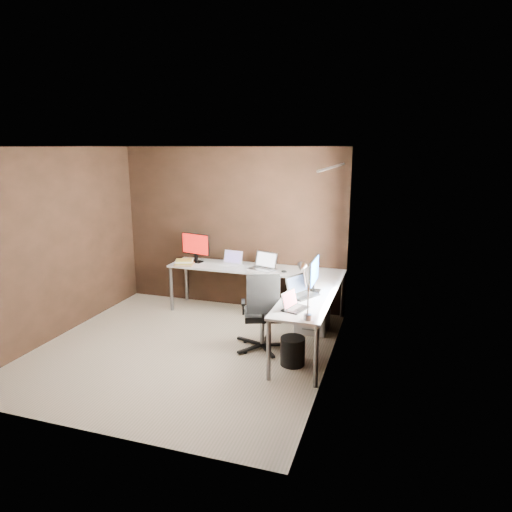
{
  "coord_description": "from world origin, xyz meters",
  "views": [
    {
      "loc": [
        2.49,
        -4.8,
        2.51
      ],
      "look_at": [
        0.66,
        0.95,
        1.05
      ],
      "focal_mm": 32.0,
      "sensor_mm": 36.0,
      "label": 1
    }
  ],
  "objects_px": {
    "book_stack": "(184,263)",
    "office_chair": "(262,327)",
    "monitor_left": "(196,246)",
    "laptop_black_big": "(301,291)",
    "desk_lamp": "(304,283)",
    "drawer_pedestal": "(313,309)",
    "monitor_right": "(314,273)",
    "laptop_silver": "(264,265)",
    "laptop_white": "(232,262)",
    "wastebasket": "(293,351)",
    "laptop_black_small": "(293,305)"
  },
  "relations": [
    {
      "from": "laptop_silver",
      "to": "desk_lamp",
      "type": "xyz_separation_m",
      "value": [
        0.96,
        -1.75,
        0.32
      ]
    },
    {
      "from": "laptop_silver",
      "to": "office_chair",
      "type": "xyz_separation_m",
      "value": [
        0.33,
        -1.13,
        -0.48
      ]
    },
    {
      "from": "monitor_left",
      "to": "monitor_right",
      "type": "distance_m",
      "value": 2.26
    },
    {
      "from": "wastebasket",
      "to": "monitor_right",
      "type": "bearing_deg",
      "value": 78.07
    },
    {
      "from": "monitor_left",
      "to": "laptop_silver",
      "type": "height_order",
      "value": "monitor_left"
    },
    {
      "from": "monitor_right",
      "to": "book_stack",
      "type": "bearing_deg",
      "value": 71.39
    },
    {
      "from": "drawer_pedestal",
      "to": "monitor_left",
      "type": "distance_m",
      "value": 2.11
    },
    {
      "from": "monitor_right",
      "to": "wastebasket",
      "type": "relative_size",
      "value": 1.59
    },
    {
      "from": "laptop_black_big",
      "to": "wastebasket",
      "type": "xyz_separation_m",
      "value": [
        0.0,
        -0.39,
        -0.62
      ]
    },
    {
      "from": "laptop_white",
      "to": "wastebasket",
      "type": "height_order",
      "value": "laptop_white"
    },
    {
      "from": "book_stack",
      "to": "office_chair",
      "type": "bearing_deg",
      "value": -32.16
    },
    {
      "from": "laptop_black_big",
      "to": "desk_lamp",
      "type": "height_order",
      "value": "desk_lamp"
    },
    {
      "from": "desk_lamp",
      "to": "office_chair",
      "type": "xyz_separation_m",
      "value": [
        -0.63,
        0.61,
        -0.81
      ]
    },
    {
      "from": "laptop_white",
      "to": "office_chair",
      "type": "xyz_separation_m",
      "value": [
        0.87,
        -1.24,
        -0.48
      ]
    },
    {
      "from": "monitor_right",
      "to": "laptop_silver",
      "type": "xyz_separation_m",
      "value": [
        -0.91,
        0.86,
        -0.2
      ]
    },
    {
      "from": "laptop_white",
      "to": "book_stack",
      "type": "xyz_separation_m",
      "value": [
        -0.68,
        -0.26,
        -0.0
      ]
    },
    {
      "from": "laptop_white",
      "to": "office_chair",
      "type": "bearing_deg",
      "value": -49.0
    },
    {
      "from": "drawer_pedestal",
      "to": "monitor_left",
      "type": "height_order",
      "value": "monitor_left"
    },
    {
      "from": "drawer_pedestal",
      "to": "laptop_silver",
      "type": "distance_m",
      "value": 0.99
    },
    {
      "from": "monitor_right",
      "to": "laptop_white",
      "type": "height_order",
      "value": "monitor_right"
    },
    {
      "from": "laptop_white",
      "to": "office_chair",
      "type": "height_order",
      "value": "office_chair"
    },
    {
      "from": "drawer_pedestal",
      "to": "monitor_right",
      "type": "xyz_separation_m",
      "value": [
        0.1,
        -0.55,
        0.68
      ]
    },
    {
      "from": "drawer_pedestal",
      "to": "monitor_right",
      "type": "height_order",
      "value": "monitor_right"
    },
    {
      "from": "monitor_left",
      "to": "laptop_black_small",
      "type": "distance_m",
      "value": 2.55
    },
    {
      "from": "laptop_silver",
      "to": "desk_lamp",
      "type": "height_order",
      "value": "desk_lamp"
    },
    {
      "from": "drawer_pedestal",
      "to": "monitor_right",
      "type": "bearing_deg",
      "value": -79.92
    },
    {
      "from": "monitor_left",
      "to": "laptop_black_big",
      "type": "relative_size",
      "value": 1.15
    },
    {
      "from": "monitor_right",
      "to": "laptop_black_small",
      "type": "height_order",
      "value": "monitor_right"
    },
    {
      "from": "laptop_black_big",
      "to": "laptop_silver",
      "type": "bearing_deg",
      "value": 65.51
    },
    {
      "from": "laptop_black_big",
      "to": "book_stack",
      "type": "distance_m",
      "value": 2.19
    },
    {
      "from": "monitor_right",
      "to": "laptop_white",
      "type": "distance_m",
      "value": 1.75
    },
    {
      "from": "monitor_left",
      "to": "laptop_silver",
      "type": "xyz_separation_m",
      "value": [
        1.14,
        -0.09,
        -0.2
      ]
    },
    {
      "from": "monitor_left",
      "to": "laptop_silver",
      "type": "distance_m",
      "value": 1.16
    },
    {
      "from": "drawer_pedestal",
      "to": "laptop_black_big",
      "type": "distance_m",
      "value": 0.88
    },
    {
      "from": "laptop_black_small",
      "to": "desk_lamp",
      "type": "height_order",
      "value": "desk_lamp"
    },
    {
      "from": "book_stack",
      "to": "desk_lamp",
      "type": "distance_m",
      "value": 2.72
    },
    {
      "from": "book_stack",
      "to": "drawer_pedestal",
      "type": "bearing_deg",
      "value": -4.31
    },
    {
      "from": "laptop_black_small",
      "to": "office_chair",
      "type": "bearing_deg",
      "value": 66.6
    },
    {
      "from": "laptop_white",
      "to": "laptop_black_small",
      "type": "relative_size",
      "value": 0.95
    },
    {
      "from": "monitor_left",
      "to": "laptop_black_big",
      "type": "bearing_deg",
      "value": -17.03
    },
    {
      "from": "monitor_left",
      "to": "book_stack",
      "type": "height_order",
      "value": "monitor_left"
    },
    {
      "from": "office_chair",
      "to": "wastebasket",
      "type": "xyz_separation_m",
      "value": [
        0.46,
        -0.3,
        -0.13
      ]
    },
    {
      "from": "monitor_right",
      "to": "laptop_silver",
      "type": "relative_size",
      "value": 1.23
    },
    {
      "from": "laptop_white",
      "to": "desk_lamp",
      "type": "height_order",
      "value": "desk_lamp"
    },
    {
      "from": "desk_lamp",
      "to": "laptop_black_small",
      "type": "bearing_deg",
      "value": 150.78
    },
    {
      "from": "laptop_silver",
      "to": "laptop_black_big",
      "type": "relative_size",
      "value": 0.97
    },
    {
      "from": "office_chair",
      "to": "monitor_right",
      "type": "bearing_deg",
      "value": 5.57
    },
    {
      "from": "monitor_right",
      "to": "desk_lamp",
      "type": "relative_size",
      "value": 0.89
    },
    {
      "from": "laptop_black_big",
      "to": "wastebasket",
      "type": "bearing_deg",
      "value": -150.83
    },
    {
      "from": "monitor_right",
      "to": "laptop_white",
      "type": "relative_size",
      "value": 1.63
    }
  ]
}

